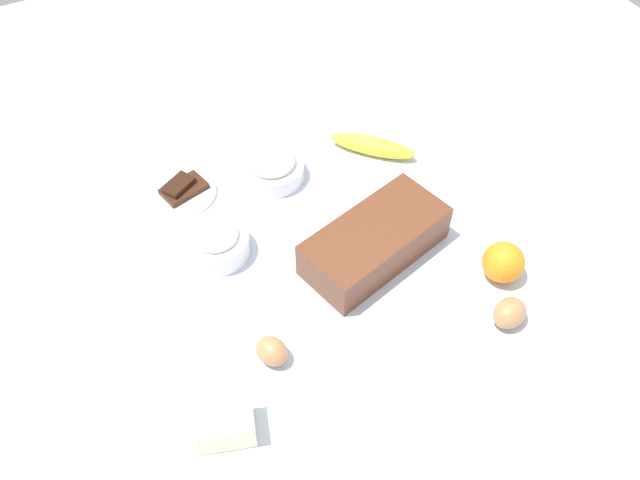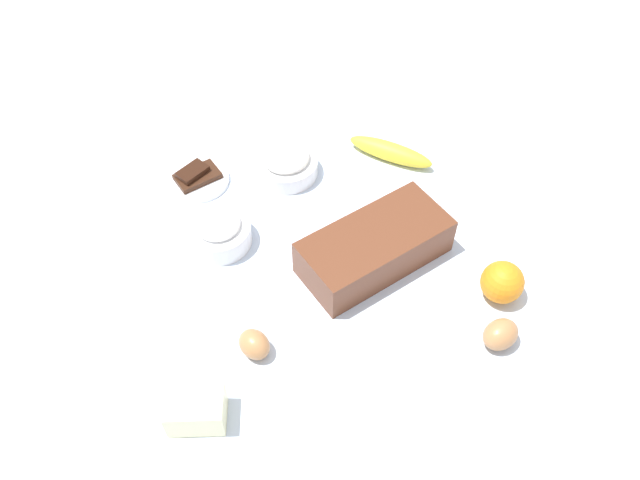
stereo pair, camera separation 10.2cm
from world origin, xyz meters
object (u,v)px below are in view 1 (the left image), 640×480
flour_bowl (272,167)px  egg_near_butter (510,313)px  egg_beside_bowl (272,351)px  butter_block (225,424)px  loaf_pan (375,241)px  sugar_bowl (217,242)px  orange_fruit (503,262)px  chocolate_plate (184,191)px  banana (373,146)px

flour_bowl → egg_near_butter: bearing=112.3°
egg_beside_bowl → butter_block: bearing=35.5°
loaf_pan → sugar_bowl: size_ratio=2.48×
sugar_bowl → butter_block: bearing=70.1°
orange_fruit → egg_near_butter: orange_fruit is taller
butter_block → egg_beside_bowl: 0.15m
egg_near_butter → chocolate_plate: bearing=-54.6°
egg_near_butter → egg_beside_bowl: egg_near_butter is taller
chocolate_plate → orange_fruit: bearing=133.5°
loaf_pan → sugar_bowl: 0.30m
banana → orange_fruit: size_ratio=2.45×
orange_fruit → chocolate_plate: (0.45, -0.47, -0.03)m
sugar_bowl → egg_near_butter: bearing=135.7°
orange_fruit → egg_beside_bowl: 0.45m
banana → egg_near_butter: 0.48m
orange_fruit → chocolate_plate: bearing=-46.5°
sugar_bowl → butter_block: (0.12, 0.34, -0.00)m
sugar_bowl → orange_fruit: orange_fruit is taller
banana → chocolate_plate: bearing=-10.2°
loaf_pan → orange_fruit: 0.24m
butter_block → egg_beside_bowl: butter_block is taller
flour_bowl → chocolate_plate: size_ratio=1.03×
orange_fruit → egg_near_butter: (0.05, 0.09, -0.01)m
flour_bowl → butter_block: flour_bowl is taller
egg_near_butter → chocolate_plate: size_ratio=0.51×
butter_block → chocolate_plate: (-0.12, -0.52, -0.02)m
orange_fruit → egg_beside_bowl: bearing=-4.9°
banana → butter_block: butter_block is taller
flour_bowl → butter_block: size_ratio=1.48×
butter_block → egg_beside_bowl: (-0.12, -0.08, -0.01)m
sugar_bowl → flour_bowl: bearing=-142.6°
loaf_pan → chocolate_plate: bearing=-64.5°
loaf_pan → egg_beside_bowl: loaf_pan is taller
orange_fruit → loaf_pan: bearing=-39.6°
loaf_pan → orange_fruit: loaf_pan is taller
loaf_pan → banana: 0.29m
banana → orange_fruit: bearing=95.4°
orange_fruit → egg_beside_bowl: (0.45, -0.04, -0.02)m
butter_block → loaf_pan: bearing=-152.9°
orange_fruit → banana: bearing=-84.6°
flour_bowl → chocolate_plate: flour_bowl is taller
flour_bowl → egg_beside_bowl: size_ratio=2.25×
loaf_pan → butter_block: loaf_pan is taller
flour_bowl → sugar_bowl: 0.23m
loaf_pan → flour_bowl: 0.29m
banana → sugar_bowl: bearing=14.3°
egg_near_butter → chocolate_plate: (0.40, -0.56, -0.02)m
sugar_bowl → egg_beside_bowl: size_ratio=2.05×
egg_beside_bowl → chocolate_plate: size_ratio=0.46×
sugar_bowl → orange_fruit: (-0.44, 0.29, 0.01)m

